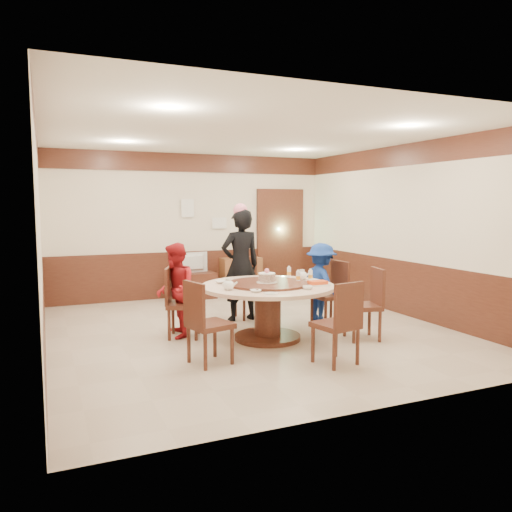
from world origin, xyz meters
name	(u,v)px	position (x,y,z in m)	size (l,w,h in m)	color
room	(251,257)	(0.01, 0.01, 1.08)	(6.00, 6.04, 2.84)	#C3B19C
banquet_table	(268,300)	(0.05, -0.49, 0.53)	(1.80, 1.80, 0.78)	#482216
chair_0	(330,305)	(1.24, -0.14, 0.30)	(0.48, 0.47, 0.97)	#482216
chair_1	(249,299)	(0.32, 0.82, 0.30)	(0.45, 0.46, 0.97)	#482216
chair_2	(182,315)	(-0.99, 0.07, 0.30)	(0.58, 0.57, 0.97)	#482216
chair_3	(209,338)	(-1.01, -1.18, 0.30)	(0.54, 0.54, 0.97)	#482216
chair_4	(337,338)	(0.33, -1.77, 0.30)	(0.51, 0.52, 0.97)	#482216
chair_5	(364,317)	(1.25, -1.00, 0.30)	(0.54, 0.53, 0.97)	#482216
person_standing	(241,265)	(0.12, 0.70, 0.88)	(0.64, 0.42, 1.75)	black
person_red	(176,290)	(-1.07, 0.11, 0.65)	(0.63, 0.49, 1.31)	#AA161C
person_blue	(321,284)	(1.15, -0.03, 0.62)	(0.80, 0.46, 1.24)	navy
birthday_cake	(267,278)	(0.03, -0.49, 0.85)	(0.28, 0.28, 0.19)	white
teapot_left	(228,285)	(-0.58, -0.67, 0.81)	(0.17, 0.15, 0.13)	white
teapot_right	(302,275)	(0.69, -0.27, 0.81)	(0.17, 0.15, 0.13)	white
bowl_0	(221,282)	(-0.50, -0.14, 0.77)	(0.15, 0.15, 0.04)	white
bowl_1	(308,288)	(0.37, -1.02, 0.77)	(0.13, 0.13, 0.04)	white
bowl_2	(256,291)	(-0.33, -0.97, 0.77)	(0.14, 0.14, 0.03)	white
bowl_3	(313,281)	(0.68, -0.60, 0.77)	(0.15, 0.15, 0.05)	white
saucer_near	(271,293)	(-0.20, -1.14, 0.76)	(0.18, 0.18, 0.01)	white
saucer_far	(281,277)	(0.50, 0.01, 0.76)	(0.18, 0.18, 0.01)	white
shrimp_platter	(318,283)	(0.63, -0.81, 0.78)	(0.30, 0.20, 0.06)	white
bottle_0	(298,277)	(0.50, -0.51, 0.83)	(0.06, 0.06, 0.16)	white
bottle_1	(310,276)	(0.71, -0.48, 0.83)	(0.06, 0.06, 0.16)	white
bottle_2	(289,273)	(0.58, -0.07, 0.83)	(0.06, 0.06, 0.16)	white
tv_stand	(193,286)	(-0.07, 2.75, 0.25)	(0.85, 0.45, 0.50)	#482216
television	(193,263)	(-0.07, 2.75, 0.70)	(0.68, 0.09, 0.39)	gray
side_cabinet	(241,276)	(0.94, 2.78, 0.38)	(0.80, 0.40, 0.75)	brown
thermos	(239,248)	(0.90, 2.78, 0.94)	(0.15, 0.15, 0.38)	silver
notice_left	(188,208)	(-0.10, 2.96, 1.75)	(0.25, 0.00, 0.35)	white
notice_right	(219,223)	(0.55, 2.96, 1.45)	(0.30, 0.00, 0.22)	white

